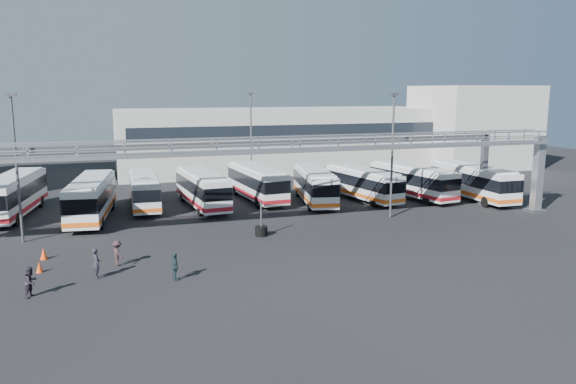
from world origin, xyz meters
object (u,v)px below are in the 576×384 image
object	(u,v)px
light_pole_back	(251,137)
pedestrian_c	(118,253)
bus_3	(144,189)
bus_4	(202,188)
light_pole_mid	(392,149)
pedestrian_d	(175,267)
bus_7	(363,183)
cone_left	(39,267)
bus_8	(412,180)
pedestrian_b	(31,282)
bus_5	(257,182)
bus_9	(473,181)
bus_6	(315,184)
tire_stack	(261,230)
cone_right	(44,254)
bus_2	(91,197)
bus_1	(13,194)
light_pole_left	(16,160)
pedestrian_a	(96,263)

from	to	relation	value
light_pole_back	pedestrian_c	xyz separation A→B (m)	(-13.86, -21.61, -4.95)
bus_3	bus_4	world-z (taller)	bus_4
light_pole_mid	pedestrian_d	xyz separation A→B (m)	(-18.91, -10.37, -4.94)
bus_7	cone_left	xyz separation A→B (m)	(-27.27, -13.97, -1.37)
bus_8	pedestrian_b	bearing A→B (deg)	-161.22
bus_5	bus_9	bearing A→B (deg)	-21.28
bus_5	bus_3	bearing A→B (deg)	176.64
bus_6	bus_3	bearing A→B (deg)	-179.61
cone_left	tire_stack	xyz separation A→B (m)	(14.43, 4.01, 0.12)
cone_right	bus_2	bearing A→B (deg)	75.57
bus_7	cone_left	distance (m)	30.67
bus_1	pedestrian_b	bearing A→B (deg)	-71.69
bus_3	bus_6	xyz separation A→B (m)	(15.28, -2.64, 0.08)
light_pole_left	tire_stack	xyz separation A→B (m)	(16.20, -3.50, -5.29)
bus_3	light_pole_left	bearing A→B (deg)	-132.46
bus_4	bus_9	distance (m)	25.77
light_pole_mid	pedestrian_c	bearing A→B (deg)	-163.17
pedestrian_b	tire_stack	distance (m)	16.52
light_pole_left	cone_right	size ratio (longest dim) A/B	14.03
bus_5	bus_6	size ratio (longest dim) A/B	1.02
bus_5	pedestrian_b	size ratio (longest dim) A/B	6.90
pedestrian_a	pedestrian_d	distance (m)	4.51
light_pole_left	bus_8	world-z (taller)	light_pole_left
bus_1	bus_9	distance (m)	41.32
pedestrian_b	bus_9	bearing A→B (deg)	-35.26
bus_5	bus_7	size ratio (longest dim) A/B	1.07
pedestrian_a	pedestrian_c	distance (m)	2.32
bus_3	pedestrian_c	world-z (taller)	bus_3
bus_7	pedestrian_c	world-z (taller)	bus_7
bus_4	bus_9	xyz separation A→B (m)	(25.39, -4.42, 0.04)
bus_9	pedestrian_b	bearing A→B (deg)	-157.93
light_pole_mid	light_pole_back	bearing A→B (deg)	118.07
light_pole_back	bus_2	xyz separation A→B (m)	(-15.51, -8.20, -3.84)
light_pole_left	pedestrian_d	bearing A→B (deg)	-51.36
bus_2	pedestrian_c	xyz separation A→B (m)	(1.64, -13.41, -1.11)
pedestrian_a	cone_left	xyz separation A→B (m)	(-3.17, 2.10, -0.56)
pedestrian_d	bus_6	bearing A→B (deg)	-48.18
light_pole_left	bus_7	size ratio (longest dim) A/B	1.00
bus_4	bus_6	size ratio (longest dim) A/B	1.00
bus_1	light_pole_back	bearing A→B (deg)	21.65
bus_5	cone_right	size ratio (longest dim) A/B	15.04
pedestrian_c	pedestrian_b	bearing A→B (deg)	108.10
bus_4	cone_right	bearing A→B (deg)	-138.54
pedestrian_b	pedestrian_c	distance (m)	5.89
bus_2	bus_7	xyz separation A→B (m)	(24.55, 0.66, -0.21)
bus_3	cone_left	distance (m)	18.28
bus_4	bus_7	distance (m)	15.26
bus_7	pedestrian_c	size ratio (longest dim) A/B	6.59
bus_5	pedestrian_a	bearing A→B (deg)	-131.46
bus_9	tire_stack	size ratio (longest dim) A/B	4.23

